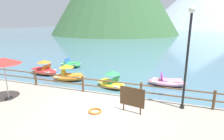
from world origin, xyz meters
TOP-DOWN VIEW (x-y plane):
  - ground_plane at (0.00, 40.00)m, footprint 200.00×200.00m
  - promenade_dock at (0.00, -2.20)m, footprint 28.00×8.00m
  - dock_railing at (-0.00, 1.55)m, footprint 23.92×0.12m
  - lamp_post at (3.75, 1.21)m, footprint 0.28×0.28m
  - sign_board at (1.60, -0.00)m, footprint 1.17×0.25m
  - beach_umbrella at (-4.85, -0.77)m, footprint 1.70×1.70m
  - life_ring at (0.03, -0.53)m, footprint 0.61×0.61m
  - pedal_boat_0 at (-0.77, 3.81)m, footprint 2.45×1.78m
  - pedal_boat_1 at (-6.54, 7.98)m, footprint 2.15×1.26m
  - pedal_boat_2 at (2.80, 5.52)m, footprint 2.69×1.49m
  - pedal_boat_3 at (-7.30, 4.96)m, footprint 2.69×1.49m
  - pedal_boat_4 at (-4.34, 4.15)m, footprint 2.67×1.87m
  - distant_peak at (12.62, 118.54)m, footprint 62.43×62.43m

SIDE VIEW (x-z plane):
  - ground_plane at x=0.00m, z-range 0.00..0.00m
  - promenade_dock at x=0.00m, z-range 0.00..0.40m
  - pedal_boat_2 at x=2.80m, z-range -0.16..0.67m
  - pedal_boat_1 at x=-6.54m, z-range -0.15..0.71m
  - pedal_boat_0 at x=-0.77m, z-range -0.22..0.97m
  - pedal_boat_3 at x=-7.30m, z-range -0.22..1.02m
  - pedal_boat_4 at x=-4.34m, z-range -0.22..1.03m
  - life_ring at x=0.03m, z-range 0.40..0.49m
  - dock_railing at x=0.00m, z-range 0.50..1.45m
  - sign_board at x=1.60m, z-range 0.53..1.72m
  - beach_umbrella at x=-4.85m, z-range 1.33..3.57m
  - lamp_post at x=3.75m, z-range 0.84..5.43m
  - distant_peak at x=12.62m, z-range 0.00..28.29m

